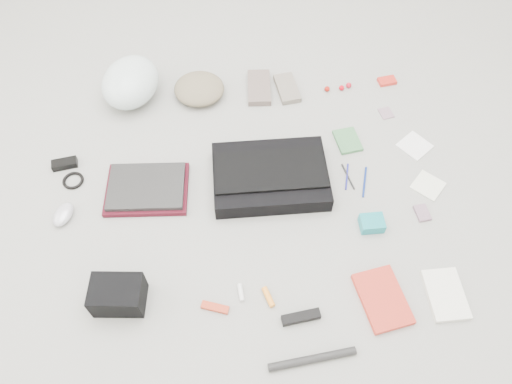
{
  "coord_description": "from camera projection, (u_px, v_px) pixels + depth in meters",
  "views": [
    {
      "loc": [
        -0.11,
        -1.06,
        1.67
      ],
      "look_at": [
        0.0,
        0.0,
        0.05
      ],
      "focal_mm": 35.0,
      "sensor_mm": 36.0,
      "label": 1
    }
  ],
  "objects": [
    {
      "name": "altoids_tin",
      "position": [
        387.0,
        81.0,
        2.33
      ],
      "size": [
        0.09,
        0.06,
        0.02
      ],
      "primitive_type": "cube",
      "rotation": [
        0.0,
        0.0,
        0.13
      ],
      "color": "red",
      "rests_on": "ground_plane"
    },
    {
      "name": "notepad",
      "position": [
        348.0,
        141.0,
        2.14
      ],
      "size": [
        0.11,
        0.14,
        0.02
      ],
      "primitive_type": "cube",
      "rotation": [
        0.0,
        0.0,
        0.14
      ],
      "color": "#3C7143",
      "rests_on": "ground_plane"
    },
    {
      "name": "mitten_left",
      "position": [
        259.0,
        88.0,
        2.3
      ],
      "size": [
        0.12,
        0.21,
        0.03
      ],
      "primitive_type": "cube",
      "rotation": [
        0.0,
        0.0,
        -0.08
      ],
      "color": "#6E5D56",
      "rests_on": "ground_plane"
    },
    {
      "name": "bike_pump",
      "position": [
        312.0,
        359.0,
        1.62
      ],
      "size": [
        0.29,
        0.05,
        0.03
      ],
      "primitive_type": "cylinder",
      "rotation": [
        0.0,
        1.57,
        0.09
      ],
      "color": "black",
      "rests_on": "ground_plane"
    },
    {
      "name": "bag_flap",
      "position": [
        270.0,
        170.0,
        1.96
      ],
      "size": [
        0.44,
        0.21,
        0.01
      ],
      "primitive_type": "cube",
      "rotation": [
        0.0,
        0.0,
        -0.02
      ],
      "color": "black",
      "rests_on": "messenger_bag"
    },
    {
      "name": "toiletry_tube_orange",
      "position": [
        268.0,
        297.0,
        1.74
      ],
      "size": [
        0.04,
        0.08,
        0.02
      ],
      "primitive_type": "cylinder",
      "rotation": [
        1.57,
        0.0,
        0.3
      ],
      "color": "orange",
      "rests_on": "ground_plane"
    },
    {
      "name": "toiletry_tube_white",
      "position": [
        241.0,
        292.0,
        1.75
      ],
      "size": [
        0.02,
        0.06,
        0.02
      ],
      "primitive_type": "cylinder",
      "rotation": [
        1.57,
        0.0,
        0.08
      ],
      "color": "silver",
      "rests_on": "ground_plane"
    },
    {
      "name": "laptop",
      "position": [
        146.0,
        186.0,
        1.97
      ],
      "size": [
        0.31,
        0.24,
        0.02
      ],
      "primitive_type": "cube",
      "rotation": [
        0.0,
        0.0,
        -0.08
      ],
      "color": "black",
      "rests_on": "laptop_sleeve"
    },
    {
      "name": "beanie",
      "position": [
        199.0,
        89.0,
        2.26
      ],
      "size": [
        0.26,
        0.26,
        0.08
      ],
      "primitive_type": "ellipsoid",
      "rotation": [
        0.0,
        0.0,
        -0.19
      ],
      "color": "#756951",
      "rests_on": "ground_plane"
    },
    {
      "name": "ground_plane",
      "position": [
        256.0,
        199.0,
        1.98
      ],
      "size": [
        4.0,
        4.0,
        0.0
      ],
      "primitive_type": "plane",
      "color": "gray"
    },
    {
      "name": "napkin_top",
      "position": [
        415.0,
        146.0,
        2.13
      ],
      "size": [
        0.16,
        0.16,
        0.01
      ],
      "primitive_type": "cube",
      "rotation": [
        0.0,
        0.0,
        0.63
      ],
      "color": "white",
      "rests_on": "ground_plane"
    },
    {
      "name": "lollipop_c",
      "position": [
        349.0,
        85.0,
        2.31
      ],
      "size": [
        0.03,
        0.03,
        0.03
      ],
      "primitive_type": "sphere",
      "rotation": [
        0.0,
        0.0,
        -0.42
      ],
      "color": "red",
      "rests_on": "ground_plane"
    },
    {
      "name": "power_brick",
      "position": [
        65.0,
        164.0,
        2.06
      ],
      "size": [
        0.11,
        0.06,
        0.03
      ],
      "primitive_type": "cube",
      "rotation": [
        0.0,
        0.0,
        0.15
      ],
      "color": "black",
      "rests_on": "ground_plane"
    },
    {
      "name": "bike_helmet",
      "position": [
        130.0,
        82.0,
        2.21
      ],
      "size": [
        0.34,
        0.37,
        0.18
      ],
      "primitive_type": "ellipsoid",
      "rotation": [
        0.0,
        0.0,
        -0.39
      ],
      "color": "white",
      "rests_on": "ground_plane"
    },
    {
      "name": "lollipop_b",
      "position": [
        342.0,
        88.0,
        2.3
      ],
      "size": [
        0.03,
        0.03,
        0.02
      ],
      "primitive_type": "sphere",
      "rotation": [
        0.0,
        0.0,
        0.39
      ],
      "color": "red",
      "rests_on": "ground_plane"
    },
    {
      "name": "messenger_bag",
      "position": [
        270.0,
        176.0,
        2.0
      ],
      "size": [
        0.46,
        0.33,
        0.08
      ],
      "primitive_type": "cube",
      "rotation": [
        0.0,
        0.0,
        -0.02
      ],
      "color": "black",
      "rests_on": "ground_plane"
    },
    {
      "name": "camera_bag",
      "position": [
        118.0,
        295.0,
        1.7
      ],
      "size": [
        0.19,
        0.14,
        0.11
      ],
      "primitive_type": "cube",
      "rotation": [
        0.0,
        0.0,
        -0.11
      ],
      "color": "black",
      "rests_on": "ground_plane"
    },
    {
      "name": "u_lock",
      "position": [
        301.0,
        317.0,
        1.7
      ],
      "size": [
        0.14,
        0.05,
        0.03
      ],
      "primitive_type": "cube",
      "rotation": [
        0.0,
        0.0,
        0.11
      ],
      "color": "black",
      "rests_on": "ground_plane"
    },
    {
      "name": "multitool",
      "position": [
        215.0,
        307.0,
        1.73
      ],
      "size": [
        0.1,
        0.06,
        0.02
      ],
      "primitive_type": "cube",
      "rotation": [
        0.0,
        0.0,
        -0.35
      ],
      "color": "#AC2F16",
      "rests_on": "ground_plane"
    },
    {
      "name": "pen_blue",
      "position": [
        347.0,
        177.0,
        2.04
      ],
      "size": [
        0.04,
        0.13,
        0.01
      ],
      "primitive_type": "cylinder",
      "rotation": [
        1.57,
        0.0,
        -0.27
      ],
      "color": "navy",
      "rests_on": "ground_plane"
    },
    {
      "name": "napkin_bottom",
      "position": [
        428.0,
        185.0,
        2.01
      ],
      "size": [
        0.16,
        0.16,
        0.01
      ],
      "primitive_type": "cube",
      "rotation": [
        0.0,
        0.0,
        0.8
      ],
      "color": "silver",
      "rests_on": "ground_plane"
    },
    {
      "name": "pen_black",
      "position": [
        348.0,
        176.0,
        2.04
      ],
      "size": [
        0.03,
        0.13,
        0.01
      ],
      "primitive_type": "cylinder",
      "rotation": [
        1.57,
        0.0,
        0.19
      ],
      "color": "black",
      "rests_on": "ground_plane"
    },
    {
      "name": "lollipop_a",
      "position": [
        327.0,
        89.0,
        2.3
      ],
      "size": [
        0.03,
        0.03,
        0.02
      ],
      "primitive_type": "sphere",
      "rotation": [
        0.0,
        0.0,
        -0.19
      ],
      "color": "#A2140C",
      "rests_on": "ground_plane"
    },
    {
      "name": "card_deck",
      "position": [
        422.0,
        213.0,
        1.94
      ],
      "size": [
        0.06,
        0.08,
        0.01
      ],
      "primitive_type": "cube",
      "rotation": [
        0.0,
        0.0,
        0.1
      ],
      "color": "gray",
      "rests_on": "ground_plane"
    },
    {
      "name": "laptop_sleeve",
      "position": [
        147.0,
        189.0,
        1.99
      ],
      "size": [
        0.34,
        0.27,
        0.02
      ],
      "primitive_type": "cube",
      "rotation": [
        0.0,
        0.0,
        -0.08
      ],
      "color": "#470C18",
      "rests_on": "ground_plane"
    },
    {
      "name": "stamp_sheet",
      "position": [
        386.0,
        113.0,
        2.23
      ],
      "size": [
        0.07,
        0.07,
        0.0
      ],
      "primitive_type": "cube",
      "rotation": [
        0.0,
        0.0,
        0.19
      ],
      "color": "gray",
      "rests_on": "ground_plane"
    },
    {
      "name": "accordion_wallet",
      "position": [
        372.0,
        223.0,
        1.89
      ],
      "size": [
        0.09,
        0.07,
        0.04
      ],
      "primitive_type": "cube",
      "rotation": [
        0.0,
        0.0,
        -0.01
      ],
      "color": "teal",
      "rests_on": "ground_plane"
    },
    {
      "name": "book_red",
      "position": [
        383.0,
        299.0,
        1.74
      ],
      "size": [
        0.18,
        0.24,
        0.02
      ],
      "primitive_type": "cube",
      "rotation": [
        0.0,
        0.0,
        0.17
      ],
      "color": "red",
      "rests_on": "ground_plane"
    },
    {
      "name": "book_white",
      "position": [
        446.0,
        295.0,
        1.75
      ],
      "size": [
        0.13,
        0.19,
        0.02
      ],
      "primitive_type": "cube",
      "rotation": [
        0.0,
        0.0,
        -0.01
      ],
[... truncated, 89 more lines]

